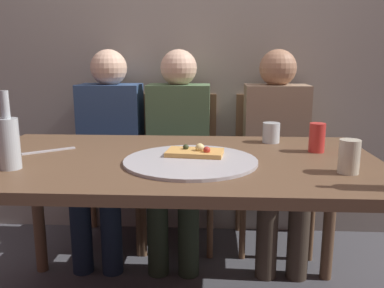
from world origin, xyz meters
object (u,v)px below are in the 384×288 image
at_px(dining_table, 173,175).
at_px(chair_middle, 180,158).
at_px(wine_glass, 349,156).
at_px(soda_can, 317,138).
at_px(guest_by_wall, 277,144).
at_px(wine_bottle, 9,141).
at_px(chair_left, 115,158).
at_px(pizza_tray, 191,161).
at_px(chair_right, 272,160).
at_px(guest_in_beanie, 178,143).
at_px(table_knife, 49,151).
at_px(pizza_slice_last, 195,152).
at_px(guest_in_sweater, 108,143).
at_px(tumbler_near, 271,133).

height_order(dining_table, chair_middle, chair_middle).
xyz_separation_m(wine_glass, soda_can, (-0.03, 0.31, 0.00)).
bearing_deg(wine_glass, guest_by_wall, 96.75).
distance_m(wine_bottle, wine_glass, 1.19).
distance_m(wine_bottle, guest_by_wall, 1.42).
xyz_separation_m(chair_left, guest_by_wall, (0.97, -0.15, 0.13)).
height_order(dining_table, pizza_tray, pizza_tray).
xyz_separation_m(dining_table, guest_by_wall, (0.52, 0.70, -0.02)).
bearing_deg(chair_right, wine_glass, 95.77).
relative_size(dining_table, guest_in_beanie, 1.39).
distance_m(table_knife, guest_in_beanie, 0.80).
xyz_separation_m(pizza_tray, pizza_slice_last, (0.02, 0.07, 0.02)).
bearing_deg(wine_bottle, guest_in_beanie, 59.79).
height_order(wine_glass, chair_left, chair_left).
relative_size(soda_can, guest_in_sweater, 0.10).
bearing_deg(wine_glass, chair_middle, 122.88).
distance_m(table_knife, guest_in_sweater, 0.64).
height_order(pizza_tray, guest_in_beanie, guest_in_beanie).
xyz_separation_m(table_knife, guest_in_sweater, (0.09, 0.62, -0.10)).
bearing_deg(guest_in_sweater, pizza_tray, 124.16).
bearing_deg(guest_in_sweater, dining_table, 122.66).
distance_m(wine_bottle, guest_in_sweater, 0.92).
relative_size(tumbler_near, guest_by_wall, 0.08).
bearing_deg(table_knife, chair_middle, 20.92).
bearing_deg(chair_middle, guest_in_beanie, 90.00).
relative_size(pizza_slice_last, guest_by_wall, 0.20).
distance_m(chair_left, guest_in_sweater, 0.20).
bearing_deg(chair_left, soda_can, 145.36).
xyz_separation_m(wine_bottle, soda_can, (1.16, 0.32, -0.04)).
bearing_deg(chair_middle, chair_right, -180.00).
distance_m(tumbler_near, soda_can, 0.25).
relative_size(chair_middle, guest_by_wall, 0.77).
xyz_separation_m(tumbler_near, table_knife, (-0.96, -0.24, -0.04)).
bearing_deg(pizza_slice_last, table_knife, 173.15).
xyz_separation_m(guest_in_beanie, guest_by_wall, (0.56, 0.00, 0.00)).
xyz_separation_m(chair_left, chair_right, (0.97, 0.00, 0.00)).
distance_m(dining_table, soda_can, 0.62).
height_order(pizza_slice_last, chair_right, chair_right).
relative_size(pizza_tray, wine_glass, 4.34).
height_order(chair_left, guest_by_wall, guest_by_wall).
distance_m(wine_bottle, chair_left, 1.10).
height_order(soda_can, guest_by_wall, guest_by_wall).
height_order(wine_glass, soda_can, soda_can).
bearing_deg(chair_left, dining_table, 117.78).
xyz_separation_m(tumbler_near, chair_left, (-0.88, 0.54, -0.27)).
bearing_deg(guest_in_beanie, dining_table, 93.43).
relative_size(pizza_tray, chair_left, 0.56).
xyz_separation_m(wine_glass, guest_in_sweater, (-1.07, 0.88, -0.15)).
relative_size(pizza_tray, tumbler_near, 5.47).
distance_m(pizza_slice_last, chair_right, 0.98).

